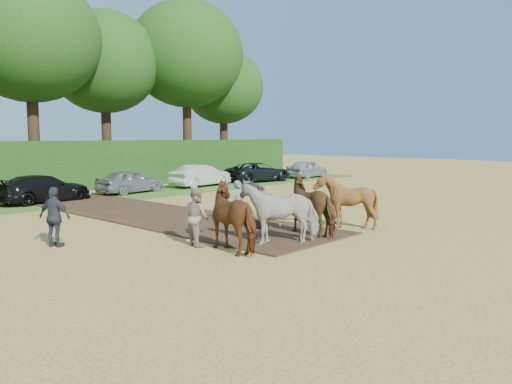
{
  "coord_description": "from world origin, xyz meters",
  "views": [
    {
      "loc": [
        -10.85,
        -9.98,
        3.26
      ],
      "look_at": [
        1.46,
        1.24,
        1.4
      ],
      "focal_mm": 35.0,
      "sensor_mm": 36.0,
      "label": 1
    }
  ],
  "objects_px": {
    "spectator_near": "(197,217)",
    "parked_cars": "(114,184)",
    "plough_team": "(296,208)",
    "spectator_far": "(55,217)"
  },
  "relations": [
    {
      "from": "spectator_near",
      "to": "parked_cars",
      "type": "relative_size",
      "value": 0.04
    },
    {
      "from": "plough_team",
      "to": "parked_cars",
      "type": "xyz_separation_m",
      "value": [
        2.25,
        14.37,
        -0.29
      ]
    },
    {
      "from": "parked_cars",
      "to": "spectator_near",
      "type": "bearing_deg",
      "value": -111.79
    },
    {
      "from": "spectator_near",
      "to": "parked_cars",
      "type": "height_order",
      "value": "spectator_near"
    },
    {
      "from": "parked_cars",
      "to": "plough_team",
      "type": "bearing_deg",
      "value": -98.91
    },
    {
      "from": "spectator_near",
      "to": "parked_cars",
      "type": "xyz_separation_m",
      "value": [
        5.14,
        12.86,
        -0.19
      ]
    },
    {
      "from": "plough_team",
      "to": "parked_cars",
      "type": "height_order",
      "value": "plough_team"
    },
    {
      "from": "spectator_near",
      "to": "spectator_far",
      "type": "xyz_separation_m",
      "value": [
        -2.95,
        2.95,
        0.02
      ]
    },
    {
      "from": "spectator_far",
      "to": "plough_team",
      "type": "distance_m",
      "value": 7.35
    },
    {
      "from": "spectator_far",
      "to": "parked_cars",
      "type": "xyz_separation_m",
      "value": [
        8.09,
        9.9,
        -0.21
      ]
    }
  ]
}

